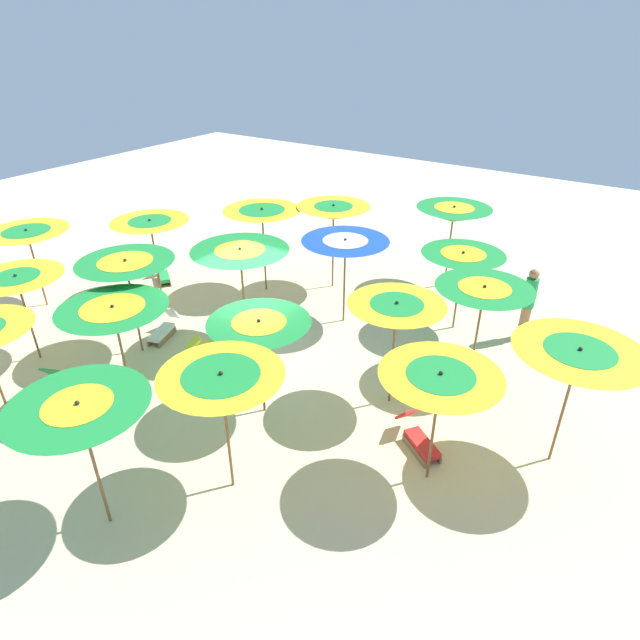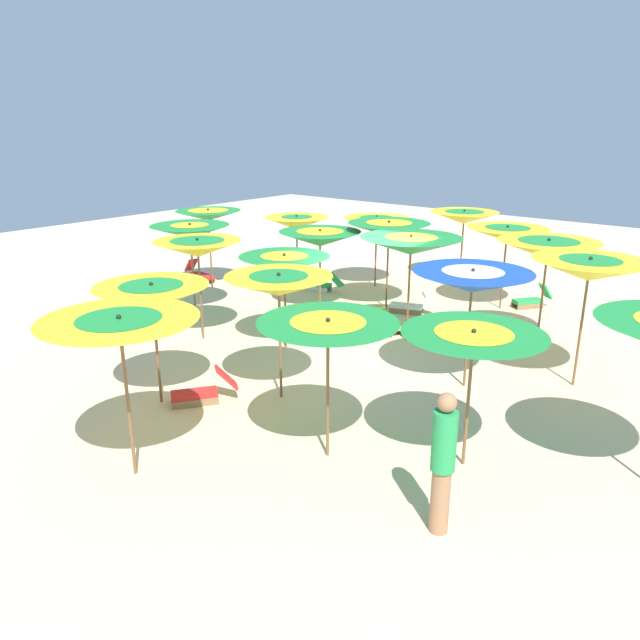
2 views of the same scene
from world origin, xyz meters
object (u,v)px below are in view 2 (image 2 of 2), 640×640
Objects in this scene: beach_umbrella_14 at (473,343)px; lounger_4 at (387,323)px; beach_umbrella_11 at (389,229)px; lounger_1 at (201,275)px; beach_umbrella_18 at (589,270)px; lounger_3 at (201,392)px; beach_ball at (81,320)px; beach_umbrella_13 at (472,282)px; beach_umbrella_1 at (190,231)px; beach_umbrella_12 at (411,245)px; lounger_2 at (410,306)px; beachgoer_0 at (443,460)px; beach_umbrella_3 at (152,297)px; beach_umbrella_15 at (464,217)px; lounger_5 at (531,300)px; beach_umbrella_17 at (548,249)px; beach_umbrella_7 at (284,263)px; beach_umbrella_2 at (198,248)px; beach_umbrella_10 at (377,223)px; lounger_0 at (321,284)px; beach_umbrella_16 at (507,234)px; beach_umbrella_5 at (297,223)px; beach_umbrella_0 at (208,215)px; beach_umbrella_4 at (120,331)px; beach_umbrella_8 at (279,285)px; beach_umbrella_9 at (328,334)px; beach_umbrella_6 at (320,238)px.

beach_umbrella_14 is 6.41m from lounger_4.
beach_umbrella_14 is (-5.30, 5.95, -0.26)m from beach_umbrella_11.
beach_umbrella_18 is at bearing 4.38° from lounger_1.
lounger_3 reaches higher than beach_ball.
beach_umbrella_13 is at bearing 172.78° from lounger_3.
beach_umbrella_13 is at bearing -177.88° from beach_umbrella_1.
beach_umbrella_12 reaches higher than lounger_2.
beach_umbrella_3 is at bearing 124.43° from beachgoer_0.
beach_umbrella_15 is 3.79m from lounger_5.
beach_umbrella_14 is at bearing 99.75° from beach_umbrella_17.
beach_umbrella_12 is at bearing -132.18° from beach_umbrella_7.
beach_umbrella_2 reaches higher than beach_umbrella_10.
beach_umbrella_11 reaches higher than beach_umbrella_7.
beach_umbrella_7 is 5.20m from lounger_0.
lounger_1 is (8.71, 3.28, -1.85)m from beach_umbrella_16.
beach_umbrella_1 is 3.68m from beach_umbrella_5.
beach_umbrella_0 is at bearing -22.33° from beach_umbrella_14.
beach_umbrella_15 is (-3.37, -4.16, 0.00)m from beach_umbrella_5.
beach_umbrella_5 is 8.30m from lounger_3.
beach_umbrella_10 is at bearing -131.11° from lounger_0.
lounger_1 is 7.16m from lounger_2.
beach_umbrella_4 reaches higher than lounger_5.
beach_umbrella_4 is at bearing 42.32° from beach_umbrella_14.
beach_umbrella_18 is 7.85× the size of beach_ball.
beach_umbrella_2 is 2.08m from beach_umbrella_7.
beach_umbrella_4 is 1.77× the size of lounger_1.
lounger_4 is (-1.01, 1.51, -2.01)m from beach_umbrella_11.
beach_umbrella_7 is 6.13m from beach_umbrella_18.
beach_umbrella_7 is 0.85× the size of beach_umbrella_18.
beach_umbrella_17 is 7.43m from beachgoer_0.
beach_umbrella_18 reaches higher than lounger_3.
beach_umbrella_9 is at bearing 151.27° from beach_umbrella_8.
beach_umbrella_6 is 1.84m from beach_umbrella_11.
beach_umbrella_4 is at bearing 49.42° from beach_umbrella_9.
lounger_4 is 0.65× the size of beachgoer_0.
lounger_1 is (9.85, -5.80, -1.78)m from beach_umbrella_9.
beach_umbrella_1 is 8.04m from beach_umbrella_9.
beach_umbrella_16 is (-0.64, -3.87, -0.21)m from beach_umbrella_12.
beachgoer_0 is (-5.15, 0.50, 0.79)m from lounger_3.
beachgoer_0 is (-0.12, 5.64, -1.30)m from beach_umbrella_18.
beach_umbrella_17 is (-5.69, -0.83, 0.32)m from beach_umbrella_6.
beach_umbrella_16 is at bearing -99.33° from beach_umbrella_12.
beach_umbrella_10 is at bearing 3.61° from beach_umbrella_16.
beach_umbrella_10 reaches higher than lounger_2.
beach_umbrella_12 is 1.32× the size of beachgoer_0.
beach_umbrella_3 reaches higher than lounger_3.
beach_ball is (3.48, 7.93, -1.82)m from beach_umbrella_10.
beach_umbrella_9 is 7.90m from beach_umbrella_11.
beach_umbrella_0 is at bearing -47.72° from beach_umbrella_3.
beach_umbrella_11 reaches higher than beach_umbrella_9.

